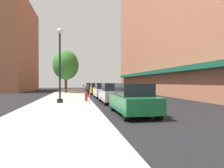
% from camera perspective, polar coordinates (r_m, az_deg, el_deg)
% --- Properties ---
extents(ground_plane, '(90.00, 90.00, 0.00)m').
position_cam_1_polar(ground_plane, '(24.51, -3.30, -3.60)').
color(ground_plane, black).
extents(sidewalk_slab, '(4.80, 50.00, 0.12)m').
position_cam_1_polar(sidewalk_slab, '(25.34, -12.61, -3.34)').
color(sidewalk_slab, '#A8A399').
rests_on(sidewalk_slab, ground).
extents(building_far_background, '(6.80, 18.00, 17.80)m').
position_cam_1_polar(building_far_background, '(45.47, -25.87, 9.44)').
color(building_far_background, '#9E6047').
rests_on(building_far_background, ground).
extents(lamppost, '(0.48, 0.48, 5.90)m').
position_cam_1_polar(lamppost, '(16.46, -14.60, 5.59)').
color(lamppost, black).
rests_on(lamppost, sidewalk_slab).
extents(fire_hydrant, '(0.33, 0.26, 0.79)m').
position_cam_1_polar(fire_hydrant, '(17.56, -7.35, -3.49)').
color(fire_hydrant, red).
rests_on(fire_hydrant, sidewalk_slab).
extents(parking_meter_near, '(0.14, 0.09, 1.31)m').
position_cam_1_polar(parking_meter_near, '(26.03, -8.03, -1.28)').
color(parking_meter_near, slate).
rests_on(parking_meter_near, sidewalk_slab).
extents(parking_meter_far, '(0.14, 0.09, 1.31)m').
position_cam_1_polar(parking_meter_far, '(15.21, -6.41, -2.47)').
color(parking_meter_far, slate).
rests_on(parking_meter_far, sidewalk_slab).
extents(tree_near, '(3.96, 3.96, 6.60)m').
position_cam_1_polar(tree_near, '(32.19, -12.99, 5.24)').
color(tree_near, '#422D1E').
rests_on(tree_near, sidewalk_slab).
extents(car_green, '(1.80, 4.30, 1.66)m').
position_cam_1_polar(car_green, '(10.69, 5.95, -4.44)').
color(car_green, black).
rests_on(car_green, ground).
extents(car_silver, '(1.80, 4.30, 1.66)m').
position_cam_1_polar(car_silver, '(16.63, 0.04, -2.71)').
color(car_silver, black).
rests_on(car_silver, ground).
extents(car_white, '(1.80, 4.30, 1.66)m').
position_cam_1_polar(car_white, '(22.30, -2.61, -1.91)').
color(car_white, black).
rests_on(car_white, ground).
extents(car_yellow, '(1.80, 4.30, 1.66)m').
position_cam_1_polar(car_yellow, '(29.42, -4.48, -1.35)').
color(car_yellow, black).
rests_on(car_yellow, ground).
extents(car_black, '(1.80, 4.30, 1.66)m').
position_cam_1_polar(car_black, '(36.48, -5.61, -1.01)').
color(car_black, black).
rests_on(car_black, ground).
extents(car_red, '(1.80, 4.30, 1.66)m').
position_cam_1_polar(car_red, '(42.38, -6.27, -0.82)').
color(car_red, black).
rests_on(car_red, ground).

